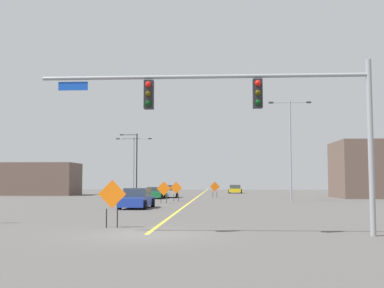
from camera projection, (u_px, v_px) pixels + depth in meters
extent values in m
plane|color=#4C4947|center=(146.00, 235.00, 16.83)|extent=(182.43, 182.43, 0.00)
cube|color=yellow|center=(201.00, 195.00, 67.27)|extent=(0.16, 101.35, 0.01)
cylinder|color=gray|center=(371.00, 147.00, 16.63)|extent=(0.20, 0.20, 6.25)
cylinder|color=gray|center=(203.00, 77.00, 17.17)|extent=(11.85, 0.14, 0.14)
cube|color=black|center=(258.00, 94.00, 17.01)|extent=(0.34, 0.32, 1.05)
sphere|color=red|center=(258.00, 83.00, 16.86)|extent=(0.22, 0.22, 0.22)
sphere|color=#3C3106|center=(258.00, 93.00, 16.84)|extent=(0.22, 0.22, 0.22)
sphere|color=black|center=(258.00, 102.00, 16.81)|extent=(0.22, 0.22, 0.22)
cube|color=black|center=(149.00, 95.00, 17.23)|extent=(0.34, 0.32, 1.05)
sphere|color=red|center=(148.00, 84.00, 17.09)|extent=(0.22, 0.22, 0.22)
sphere|color=#3C3106|center=(148.00, 94.00, 17.06)|extent=(0.22, 0.22, 0.22)
sphere|color=black|center=(148.00, 104.00, 17.03)|extent=(0.22, 0.22, 0.22)
cube|color=#1447B7|center=(73.00, 86.00, 17.41)|extent=(1.10, 0.03, 0.32)
cylinder|color=gray|center=(291.00, 151.00, 45.20)|extent=(0.16, 0.16, 9.63)
cylinder|color=gray|center=(280.00, 103.00, 45.61)|extent=(1.81, 0.08, 0.08)
cube|color=#262628|center=(271.00, 103.00, 45.66)|extent=(0.44, 0.24, 0.14)
cylinder|color=gray|center=(299.00, 102.00, 45.51)|extent=(1.81, 0.08, 0.08)
cube|color=#262628|center=(309.00, 102.00, 45.46)|extent=(0.44, 0.24, 0.14)
cylinder|color=black|center=(137.00, 164.00, 62.53)|extent=(0.16, 0.16, 8.22)
cylinder|color=black|center=(129.00, 135.00, 62.90)|extent=(2.06, 0.08, 0.08)
cube|color=#262628|center=(122.00, 135.00, 62.96)|extent=(0.44, 0.24, 0.14)
cylinder|color=gray|center=(134.00, 166.00, 62.74)|extent=(0.16, 0.16, 7.71)
cylinder|color=gray|center=(126.00, 139.00, 63.09)|extent=(2.16, 0.08, 0.08)
cube|color=#262628|center=(118.00, 139.00, 63.15)|extent=(0.44, 0.24, 0.14)
cylinder|color=gray|center=(142.00, 139.00, 62.97)|extent=(2.16, 0.08, 0.08)
cube|color=#262628|center=(150.00, 139.00, 62.91)|extent=(0.44, 0.24, 0.14)
cube|color=orange|center=(176.00, 188.00, 44.46)|extent=(1.12, 0.12, 1.12)
cylinder|color=black|center=(174.00, 198.00, 44.41)|extent=(0.05, 0.05, 0.70)
cylinder|color=black|center=(178.00, 198.00, 44.36)|extent=(0.05, 0.05, 0.70)
cube|color=orange|center=(112.00, 194.00, 19.44)|extent=(1.17, 0.07, 1.17)
cylinder|color=black|center=(106.00, 218.00, 19.38)|extent=(0.05, 0.05, 0.77)
cylinder|color=black|center=(117.00, 218.00, 19.34)|extent=(0.05, 0.05, 0.77)
cube|color=orange|center=(215.00, 187.00, 55.37)|extent=(1.18, 0.15, 1.18)
cylinder|color=black|center=(213.00, 195.00, 55.29)|extent=(0.05, 0.05, 0.66)
cylinder|color=black|center=(217.00, 195.00, 55.31)|extent=(0.05, 0.05, 0.66)
cube|color=orange|center=(164.00, 189.00, 40.92)|extent=(1.24, 0.16, 1.24)
cylinder|color=black|center=(161.00, 200.00, 40.88)|extent=(0.05, 0.05, 0.62)
cylinder|color=black|center=(166.00, 200.00, 40.81)|extent=(0.05, 0.05, 0.62)
cube|color=#B7BABF|center=(168.00, 193.00, 54.83)|extent=(2.07, 3.93, 0.66)
cube|color=#333D47|center=(168.00, 188.00, 55.07)|extent=(1.80, 2.27, 0.63)
cylinder|color=black|center=(159.00, 195.00, 53.48)|extent=(0.25, 0.65, 0.64)
cylinder|color=black|center=(176.00, 195.00, 53.46)|extent=(0.25, 0.65, 0.64)
cylinder|color=black|center=(161.00, 194.00, 56.17)|extent=(0.25, 0.65, 0.64)
cylinder|color=black|center=(177.00, 194.00, 56.15)|extent=(0.25, 0.65, 0.64)
cube|color=gold|center=(235.00, 190.00, 75.12)|extent=(2.08, 4.17, 0.56)
cube|color=#333D47|center=(235.00, 187.00, 74.97)|extent=(1.78, 2.17, 0.60)
cylinder|color=black|center=(241.00, 191.00, 76.42)|extent=(0.26, 0.65, 0.64)
cylinder|color=black|center=(230.00, 191.00, 76.63)|extent=(0.26, 0.65, 0.64)
cylinder|color=black|center=(241.00, 191.00, 73.60)|extent=(0.26, 0.65, 0.64)
cylinder|color=black|center=(229.00, 191.00, 73.81)|extent=(0.26, 0.65, 0.64)
cube|color=#196B38|center=(155.00, 194.00, 51.66)|extent=(1.86, 3.89, 0.62)
cube|color=#333D47|center=(155.00, 189.00, 51.90)|extent=(1.66, 1.89, 0.49)
cylinder|color=black|center=(145.00, 196.00, 50.34)|extent=(0.23, 0.64, 0.64)
cylinder|color=black|center=(162.00, 196.00, 50.25)|extent=(0.23, 0.64, 0.64)
cylinder|color=black|center=(148.00, 195.00, 53.05)|extent=(0.23, 0.64, 0.64)
cylinder|color=black|center=(164.00, 195.00, 52.96)|extent=(0.23, 0.64, 0.64)
cube|color=#1E389E|center=(137.00, 202.00, 33.27)|extent=(1.86, 4.60, 0.62)
cube|color=#333D47|center=(138.00, 192.00, 33.54)|extent=(1.62, 2.25, 0.64)
cylinder|color=black|center=(119.00, 205.00, 31.75)|extent=(0.24, 0.65, 0.64)
cylinder|color=black|center=(145.00, 205.00, 31.60)|extent=(0.24, 0.65, 0.64)
cylinder|color=black|center=(130.00, 203.00, 34.91)|extent=(0.24, 0.65, 0.64)
cylinder|color=black|center=(153.00, 203.00, 34.76)|extent=(0.24, 0.65, 0.64)
cube|color=brown|center=(368.00, 170.00, 54.20)|extent=(7.30, 7.85, 6.47)
cube|color=brown|center=(42.00, 179.00, 64.31)|extent=(9.41, 5.98, 4.38)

